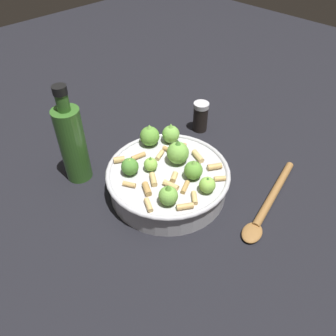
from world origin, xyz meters
TOP-DOWN VIEW (x-y plane):
  - ground_plane at (0.00, 0.00)m, footprint 2.40×2.40m
  - cooking_pan at (-0.00, 0.00)m, footprint 0.25×0.25m
  - pepper_shaker at (-0.10, 0.22)m, footprint 0.04×0.04m
  - olive_oil_bottle at (-0.17, -0.11)m, footprint 0.06×0.06m
  - wooden_spoon at (0.18, 0.11)m, footprint 0.08×0.25m

SIDE VIEW (x-z plane):
  - ground_plane at x=0.00m, z-range 0.00..0.00m
  - wooden_spoon at x=0.18m, z-range 0.00..0.02m
  - cooking_pan at x=0.00m, z-range -0.02..0.09m
  - pepper_shaker at x=-0.10m, z-range 0.00..0.08m
  - olive_oil_bottle at x=-0.17m, z-range -0.02..0.20m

